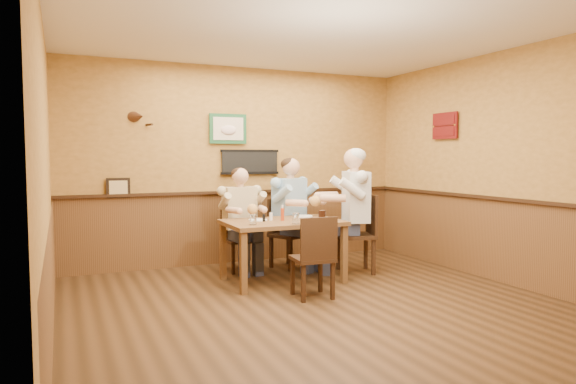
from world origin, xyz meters
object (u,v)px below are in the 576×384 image
object	(u,v)px
diner_white_elder	(356,217)
cola_tumbler	(322,215)
chair_back_left	(240,239)
hot_sauce_bottle	(282,214)
water_glass_left	(253,220)
diner_blue_polo	(289,219)
dining_table	(283,228)
chair_near_side	(312,256)
chair_back_right	(289,233)
chair_right_end	(356,234)
pepper_shaker	(264,218)
salt_shaker	(271,217)
diner_tan_shirt	(240,225)
water_glass_mid	(296,219)

from	to	relation	value
diner_white_elder	cola_tumbler	size ratio (longest dim) A/B	12.52
chair_back_left	hot_sauce_bottle	distance (m)	0.91
diner_white_elder	water_glass_left	world-z (taller)	diner_white_elder
chair_back_left	diner_blue_polo	xyz separation A→B (m)	(0.69, -0.08, 0.24)
dining_table	cola_tumbler	bearing A→B (deg)	-17.13
chair_near_side	diner_blue_polo	distance (m)	1.53
chair_back_right	diner_white_elder	world-z (taller)	diner_white_elder
chair_right_end	pepper_shaker	size ratio (longest dim) A/B	11.68
diner_white_elder	hot_sauce_bottle	xyz separation A→B (m)	(-1.08, -0.06, 0.10)
chair_near_side	cola_tumbler	bearing A→B (deg)	-120.64
chair_back_left	salt_shaker	size ratio (longest dim) A/B	9.05
diner_blue_polo	cola_tumbler	size ratio (longest dim) A/B	11.55
diner_tan_shirt	salt_shaker	distance (m)	0.75
diner_white_elder	water_glass_mid	xyz separation A→B (m)	(-1.06, -0.41, 0.08)
hot_sauce_bottle	cola_tumbler	bearing A→B (deg)	-15.97
cola_tumbler	diner_blue_polo	bearing A→B (deg)	95.03
chair_right_end	hot_sauce_bottle	size ratio (longest dim) A/B	5.97
chair_back_left	diner_white_elder	world-z (taller)	diner_white_elder
chair_back_right	salt_shaker	xyz separation A→B (m)	(-0.53, -0.63, 0.32)
dining_table	diner_tan_shirt	world-z (taller)	diner_tan_shirt
salt_shaker	diner_blue_polo	bearing A→B (deg)	50.02
water_glass_mid	dining_table	bearing A→B (deg)	92.25
chair_back_left	cola_tumbler	bearing A→B (deg)	-53.69
chair_right_end	diner_tan_shirt	world-z (taller)	diner_tan_shirt
chair_back_right	cola_tumbler	distance (m)	0.89
water_glass_mid	hot_sauce_bottle	world-z (taller)	hot_sauce_bottle
diner_blue_polo	pepper_shaker	xyz separation A→B (m)	(-0.64, -0.67, 0.12)
diner_blue_polo	water_glass_mid	xyz separation A→B (m)	(-0.38, -1.03, 0.14)
cola_tumbler	salt_shaker	size ratio (longest dim) A/B	1.22
water_glass_mid	salt_shaker	bearing A→B (deg)	110.42
salt_shaker	diner_tan_shirt	bearing A→B (deg)	102.61
chair_back_left	water_glass_left	xyz separation A→B (m)	(-0.17, -0.98, 0.38)
salt_shaker	chair_near_side	bearing A→B (deg)	-80.24
diner_tan_shirt	water_glass_left	world-z (taller)	diner_tan_shirt
diner_tan_shirt	cola_tumbler	xyz separation A→B (m)	(0.76, -0.90, 0.19)
dining_table	cola_tumbler	distance (m)	0.51
cola_tumbler	water_glass_mid	bearing A→B (deg)	-155.11
chair_right_end	diner_tan_shirt	bearing A→B (deg)	-99.73
cola_tumbler	salt_shaker	world-z (taller)	cola_tumbler
chair_near_side	pepper_shaker	bearing A→B (deg)	-67.68
diner_tan_shirt	pepper_shaker	xyz separation A→B (m)	(0.05, -0.76, 0.17)
diner_blue_polo	hot_sauce_bottle	world-z (taller)	diner_blue_polo
diner_blue_polo	salt_shaker	size ratio (longest dim) A/B	14.12
diner_blue_polo	pepper_shaker	size ratio (longest dim) A/B	15.40
chair_back_right	water_glass_mid	bearing A→B (deg)	-134.39
hot_sauce_bottle	chair_near_side	bearing A→B (deg)	-88.92
chair_back_left	diner_tan_shirt	size ratio (longest dim) A/B	0.70
water_glass_mid	salt_shaker	xyz separation A→B (m)	(-0.15, 0.40, -0.01)
chair_near_side	salt_shaker	distance (m)	0.92
dining_table	diner_blue_polo	distance (m)	0.78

